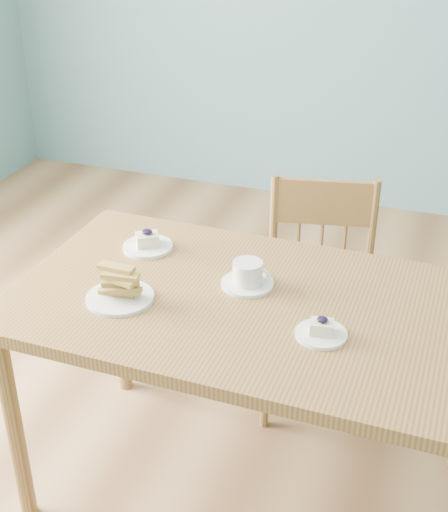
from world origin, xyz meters
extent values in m
cube|color=olive|center=(-0.16, 0.11, 0.72)|extent=(1.38, 0.80, 0.04)
cylinder|color=olive|center=(-0.79, -0.21, 0.35)|extent=(0.05, 0.05, 0.70)
cylinder|color=olive|center=(-0.79, 0.45, 0.35)|extent=(0.05, 0.05, 0.70)
cube|color=olive|center=(-0.08, 0.61, 0.40)|extent=(0.46, 0.44, 0.04)
cylinder|color=olive|center=(-0.21, 0.42, 0.19)|extent=(0.03, 0.03, 0.38)
cylinder|color=olive|center=(0.12, 0.49, 0.19)|extent=(0.03, 0.03, 0.38)
cylinder|color=olive|center=(-0.28, 0.73, 0.19)|extent=(0.03, 0.03, 0.38)
cylinder|color=olive|center=(0.05, 0.80, 0.19)|extent=(0.03, 0.03, 0.38)
cylinder|color=olive|center=(-0.29, 0.74, 0.64)|extent=(0.03, 0.03, 0.44)
cylinder|color=olive|center=(0.06, 0.81, 0.64)|extent=(0.03, 0.03, 0.44)
cube|color=olive|center=(-0.11, 0.78, 0.76)|extent=(0.33, 0.09, 0.17)
cylinder|color=olive|center=(-0.20, 0.76, 0.55)|extent=(0.01, 0.01, 0.26)
cylinder|color=olive|center=(-0.11, 0.78, 0.55)|extent=(0.01, 0.01, 0.26)
cylinder|color=olive|center=(-0.03, 0.79, 0.55)|extent=(0.01, 0.01, 0.26)
cylinder|color=white|center=(0.05, 0.01, 0.74)|extent=(0.14, 0.14, 0.01)
cube|color=beige|center=(0.05, 0.01, 0.76)|extent=(0.07, 0.06, 0.03)
ellipsoid|color=black|center=(0.05, 0.01, 0.79)|extent=(0.03, 0.03, 0.01)
sphere|color=black|center=(0.06, 0.01, 0.78)|extent=(0.01, 0.01, 0.01)
sphere|color=black|center=(0.04, 0.02, 0.78)|extent=(0.01, 0.01, 0.01)
sphere|color=black|center=(0.05, 0.00, 0.78)|extent=(0.01, 0.01, 0.01)
cylinder|color=white|center=(-0.58, 0.30, 0.74)|extent=(0.16, 0.16, 0.01)
cube|color=beige|center=(-0.58, 0.30, 0.77)|extent=(0.09, 0.08, 0.04)
ellipsoid|color=black|center=(-0.58, 0.30, 0.79)|extent=(0.03, 0.03, 0.02)
sphere|color=black|center=(-0.57, 0.30, 0.79)|extent=(0.01, 0.01, 0.01)
sphere|color=black|center=(-0.59, 0.30, 0.79)|extent=(0.01, 0.01, 0.01)
sphere|color=black|center=(-0.57, 0.29, 0.79)|extent=(0.01, 0.01, 0.01)
cylinder|color=white|center=(-0.21, 0.19, 0.74)|extent=(0.15, 0.15, 0.01)
cylinder|color=white|center=(-0.21, 0.19, 0.78)|extent=(0.09, 0.09, 0.07)
cylinder|color=olive|center=(-0.21, 0.19, 0.80)|extent=(0.07, 0.07, 0.00)
torus|color=white|center=(-0.16, 0.18, 0.78)|extent=(0.05, 0.01, 0.05)
cylinder|color=white|center=(-0.52, 0.00, 0.74)|extent=(0.19, 0.19, 0.01)
camera|label=1|loc=(0.33, -1.51, 1.81)|focal=50.00mm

